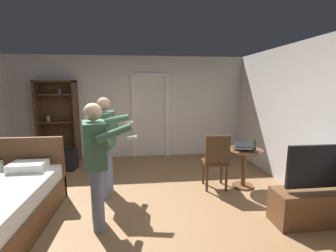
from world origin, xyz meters
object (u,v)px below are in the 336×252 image
object	(u,v)px
wooden_chair	(216,160)
suitcase_dark	(63,160)
bookshelf	(58,118)
tv_flatscreen	(318,201)
side_table	(244,162)
laptop	(244,147)
person_blue_shirt	(96,157)
person_striped_shirt	(106,139)
bottle_on_table	(255,145)

from	to	relation	value
wooden_chair	suitcase_dark	distance (m)	3.33
suitcase_dark	bookshelf	bearing A→B (deg)	117.44
bookshelf	tv_flatscreen	bearing A→B (deg)	-36.49
side_table	wooden_chair	xyz separation A→B (m)	(-0.53, -0.03, 0.07)
laptop	person_blue_shirt	world-z (taller)	person_blue_shirt
bookshelf	person_striped_shirt	bearing A→B (deg)	-55.00
side_table	person_blue_shirt	distance (m)	2.62
tv_flatscreen	person_striped_shirt	xyz separation A→B (m)	(-2.91, 1.19, 0.65)
side_table	suitcase_dark	bearing A→B (deg)	159.65
laptop	person_striped_shirt	bearing A→B (deg)	179.40
tv_flatscreen	side_table	xyz separation A→B (m)	(-0.50, 1.21, 0.17)
tv_flatscreen	person_striped_shirt	distance (m)	3.21
laptop	person_striped_shirt	world-z (taller)	person_striped_shirt
tv_flatscreen	wooden_chair	world-z (taller)	tv_flatscreen
side_table	laptop	bearing A→B (deg)	-134.78
wooden_chair	laptop	bearing A→B (deg)	-1.15
person_striped_shirt	bookshelf	bearing A→B (deg)	125.00
laptop	suitcase_dark	world-z (taller)	laptop
bookshelf	tv_flatscreen	distance (m)	5.41
laptop	person_striped_shirt	distance (m)	2.38
person_striped_shirt	suitcase_dark	distance (m)	1.91
bookshelf	person_blue_shirt	xyz separation A→B (m)	(1.41, -2.92, -0.11)
person_blue_shirt	tv_flatscreen	bearing A→B (deg)	-5.22
person_blue_shirt	side_table	bearing A→B (deg)	21.40
bookshelf	laptop	world-z (taller)	bookshelf
bookshelf	person_striped_shirt	size ratio (longest dim) A/B	1.18
laptop	bottle_on_table	world-z (taller)	bottle_on_table
side_table	wooden_chair	size ratio (longest dim) A/B	0.71
bottle_on_table	person_striped_shirt	distance (m)	2.56
wooden_chair	person_blue_shirt	world-z (taller)	person_blue_shirt
person_striped_shirt	side_table	bearing A→B (deg)	0.40
tv_flatscreen	person_blue_shirt	xyz separation A→B (m)	(-2.90, 0.26, 0.63)
tv_flatscreen	suitcase_dark	distance (m)	4.78
side_table	person_striped_shirt	xyz separation A→B (m)	(-2.41, -0.02, 0.49)
person_blue_shirt	person_striped_shirt	world-z (taller)	person_striped_shirt
tv_flatscreen	person_blue_shirt	distance (m)	2.98
bottle_on_table	person_blue_shirt	size ratio (longest dim) A/B	0.14
side_table	person_striped_shirt	size ratio (longest dim) A/B	0.43
suitcase_dark	side_table	bearing A→B (deg)	-13.61
laptop	suitcase_dark	distance (m)	3.81
bottle_on_table	person_blue_shirt	bearing A→B (deg)	-161.28
suitcase_dark	wooden_chair	bearing A→B (deg)	-17.34
person_blue_shirt	suitcase_dark	size ratio (longest dim) A/B	2.81
laptop	suitcase_dark	size ratio (longest dim) A/B	0.70
bottle_on_table	wooden_chair	bearing A→B (deg)	175.90
person_striped_shirt	suitcase_dark	bearing A→B (deg)	130.67
person_blue_shirt	suitcase_dark	distance (m)	2.64
bookshelf	person_striped_shirt	world-z (taller)	bookshelf
tv_flatscreen	side_table	distance (m)	1.32
wooden_chair	person_striped_shirt	bearing A→B (deg)	179.54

